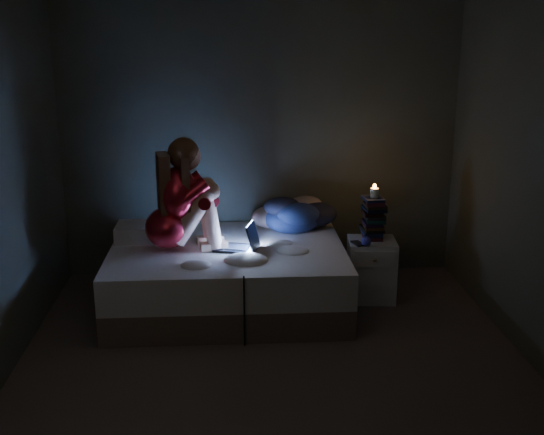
{
  "coord_description": "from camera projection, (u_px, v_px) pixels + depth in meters",
  "views": [
    {
      "loc": [
        -0.28,
        -4.16,
        2.3
      ],
      "look_at": [
        0.05,
        1.0,
        0.8
      ],
      "focal_mm": 44.35,
      "sensor_mm": 36.0,
      "label": 1
    }
  ],
  "objects": [
    {
      "name": "book_stack",
      "position": [
        373.0,
        219.0,
        5.7
      ],
      "size": [
        0.19,
        0.25,
        0.34
      ],
      "primitive_type": null,
      "color": "black",
      "rests_on": "nightstand"
    },
    {
      "name": "clothes_pile",
      "position": [
        292.0,
        213.0,
        5.93
      ],
      "size": [
        0.55,
        0.44,
        0.32
      ],
      "primitive_type": null,
      "rotation": [
        0.0,
        0.0,
        -0.02
      ],
      "color": "navy",
      "rests_on": "bed"
    },
    {
      "name": "phone",
      "position": [
        359.0,
        244.0,
        5.57
      ],
      "size": [
        0.12,
        0.16,
        0.01
      ],
      "primitive_type": "cube",
      "rotation": [
        0.0,
        0.0,
        0.37
      ],
      "color": "black",
      "rests_on": "nightstand"
    },
    {
      "name": "laptop",
      "position": [
        236.0,
        235.0,
        5.43
      ],
      "size": [
        0.39,
        0.32,
        0.24
      ],
      "primitive_type": null,
      "rotation": [
        0.0,
        0.0,
        -0.27
      ],
      "color": "black",
      "rests_on": "bed"
    },
    {
      "name": "pillow",
      "position": [
        144.0,
        232.0,
        5.7
      ],
      "size": [
        0.46,
        0.33,
        0.13
      ],
      "primitive_type": "cube",
      "color": "silver",
      "rests_on": "bed"
    },
    {
      "name": "wall_back",
      "position": [
        260.0,
        137.0,
        6.11
      ],
      "size": [
        3.6,
        0.02,
        2.6
      ],
      "primitive_type": "cube",
      "color": "#4C5247",
      "rests_on": "ground"
    },
    {
      "name": "woman",
      "position": [
        167.0,
        195.0,
        5.31
      ],
      "size": [
        0.64,
        0.48,
        0.92
      ],
      "primitive_type": null,
      "rotation": [
        0.0,
        0.0,
        0.21
      ],
      "color": "#A5121C",
      "rests_on": "bed"
    },
    {
      "name": "candle",
      "position": [
        374.0,
        195.0,
        5.65
      ],
      "size": [
        0.07,
        0.07,
        0.08
      ],
      "primitive_type": "cylinder",
      "color": "beige",
      "rests_on": "book_stack"
    },
    {
      "name": "nightstand",
      "position": [
        371.0,
        270.0,
        5.76
      ],
      "size": [
        0.42,
        0.38,
        0.53
      ],
      "primitive_type": "cube",
      "rotation": [
        0.0,
        0.0,
        -0.08
      ],
      "color": "silver",
      "rests_on": "ground"
    },
    {
      "name": "blue_orb",
      "position": [
        368.0,
        241.0,
        5.53
      ],
      "size": [
        0.08,
        0.08,
        0.08
      ],
      "primitive_type": "sphere",
      "color": "#2F2E95",
      "rests_on": "nightstand"
    },
    {
      "name": "floor",
      "position": [
        274.0,
        370.0,
        4.65
      ],
      "size": [
        3.6,
        3.8,
        0.02
      ],
      "primitive_type": "cube",
      "color": "#493D39",
      "rests_on": "ground"
    },
    {
      "name": "bed",
      "position": [
        228.0,
        277.0,
        5.6
      ],
      "size": [
        1.92,
        1.44,
        0.53
      ],
      "primitive_type": null,
      "color": "silver",
      "rests_on": "ground"
    },
    {
      "name": "wall_front",
      "position": [
        309.0,
        309.0,
        2.45
      ],
      "size": [
        3.6,
        0.02,
        2.6
      ],
      "primitive_type": "cube",
      "color": "#4C5247",
      "rests_on": "ground"
    }
  ]
}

